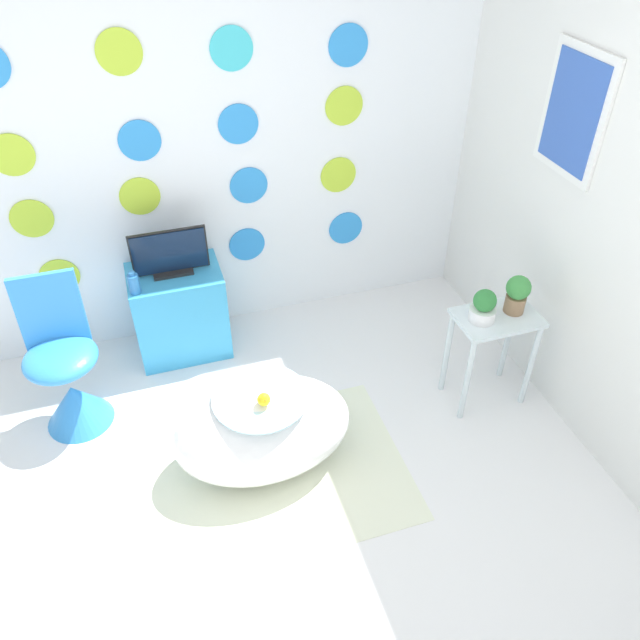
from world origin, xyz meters
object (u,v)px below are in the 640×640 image
vase (134,283)px  tv (170,255)px  bathtub (263,429)px  potted_plant_left (484,307)px  chair (69,382)px  potted_plant_right (517,293)px

vase → tv: bearing=31.2°
bathtub → potted_plant_left: 1.29m
chair → potted_plant_left: size_ratio=4.77×
bathtub → tv: size_ratio=2.07×
chair → vase: bearing=34.9°
vase → potted_plant_right: (1.90, -0.80, 0.07)m
potted_plant_left → vase: bearing=154.5°
bathtub → chair: size_ratio=1.03×
chair → potted_plant_right: (2.32, -0.50, 0.42)m
vase → chair: bearing=-145.1°
vase → potted_plant_left: 1.88m
bathtub → chair: (-0.91, 0.60, 0.04)m
chair → tv: (0.65, 0.43, 0.41)m
chair → tv: chair is taller
bathtub → tv: (-0.26, 1.04, 0.45)m
vase → potted_plant_left: size_ratio=0.75×
vase → potted_plant_right: potted_plant_right is taller
vase → potted_plant_right: size_ratio=0.63×
potted_plant_left → bathtub: bearing=-175.8°
tv → bathtub: bearing=-75.6°
chair → potted_plant_right: bearing=-12.2°
tv → potted_plant_left: (1.48, -0.95, -0.03)m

